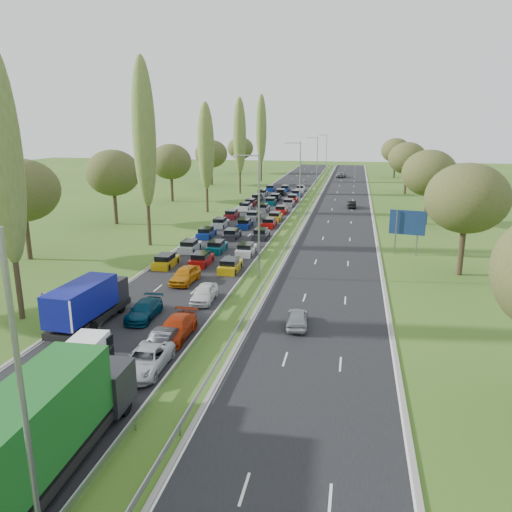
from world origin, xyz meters
The scene contains 25 objects.
ground centered at (4.50, 80.00, 0.00)m, with size 260.00×260.00×0.00m, color #31561A.
near_carriageway centered at (-2.25, 82.50, 0.00)m, with size 10.50×215.00×0.04m, color black.
far_carriageway centered at (11.25, 82.50, 0.00)m, with size 10.50×215.00×0.04m, color black.
central_reservation centered at (4.50, 82.50, 0.55)m, with size 2.36×215.00×0.32m.
lamp_columns centered at (4.50, 78.00, 6.00)m, with size 0.18×140.18×12.00m.
poplar_row centered at (-11.50, 68.17, 12.39)m, with size 2.80×127.80×22.44m.
woodland_left centered at (-22.00, 62.63, 7.68)m, with size 8.00×166.00×11.10m.
woodland_right centered at (24.00, 66.67, 7.68)m, with size 8.00×153.00×11.10m.
traffic_queue_fill centered at (-2.24, 77.32, 0.44)m, with size 9.13×69.41×0.80m.
near_car_2 centered at (-5.73, 29.37, 0.68)m, with size 2.20×4.78×1.33m, color silver.
near_car_7 centered at (-2.20, 30.86, 0.69)m, with size 1.86×4.59×1.33m, color #042E46.
near_car_8 centered at (-2.05, 40.07, 0.80)m, with size 1.85×4.59×1.56m, color #BE710C.
near_car_9 centered at (1.33, 25.56, 0.69)m, with size 1.43×4.09×1.35m, color black.
near_car_10 centered at (1.40, 22.88, 0.71)m, with size 2.29×4.97×1.38m, color #B3B7BD.
near_car_11 centered at (1.49, 27.83, 0.74)m, with size 2.02×4.96×1.44m, color #A6290A.
near_car_12 centered at (1.24, 35.44, 0.74)m, with size 1.71×4.24×1.44m, color silver.
far_car_0 centered at (9.61, 31.55, 0.68)m, with size 1.56×3.88×1.32m, color #A4A7AD.
far_car_1 centered at (12.84, 88.35, 0.69)m, with size 1.42×4.06×1.34m, color black.
far_car_2 centered at (9.29, 143.42, 0.76)m, with size 2.47×5.36×1.49m, color slate.
blue_lorry centered at (-5.52, 28.65, 1.84)m, with size 2.31×8.32×3.51m.
green_lorry centered at (1.10, 11.56, 2.36)m, with size 2.76×14.93×4.42m.
white_van_front centered at (-2.21, 17.59, 1.01)m, with size 1.91×4.87×1.96m.
white_van_rear centered at (-2.19, 21.68, 1.02)m, with size 1.93×4.92×1.98m.
info_sign centered at (-9.40, 29.32, 1.37)m, with size 1.50×0.32×2.10m.
direction_sign centered at (19.40, 55.12, 3.57)m, with size 3.95×0.86×5.20m.
Camera 1 is at (13.37, -2.98, 14.51)m, focal length 35.00 mm.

